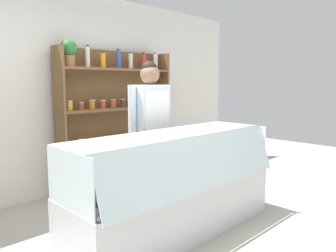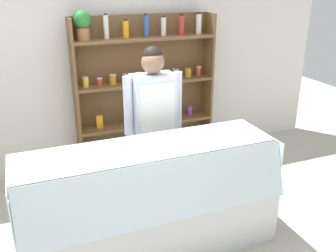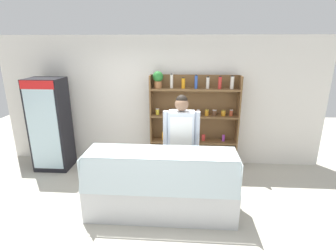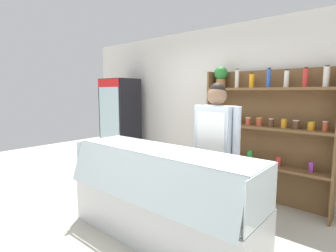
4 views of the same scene
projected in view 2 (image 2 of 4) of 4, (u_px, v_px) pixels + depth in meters
The scene contains 4 objects.
back_wall at pixel (83, 64), 4.63m from camera, with size 6.80×0.10×2.70m, color white.
shelving_unit at pixel (141, 83), 4.73m from camera, with size 1.78×0.29×2.02m.
deli_display_case at pixel (151, 218), 3.39m from camera, with size 2.26×0.78×1.01m.
shop_clerk at pixel (154, 115), 3.82m from camera, with size 0.62×0.25×1.74m.
Camera 2 is at (-0.73, -2.60, 2.34)m, focal length 40.00 mm.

